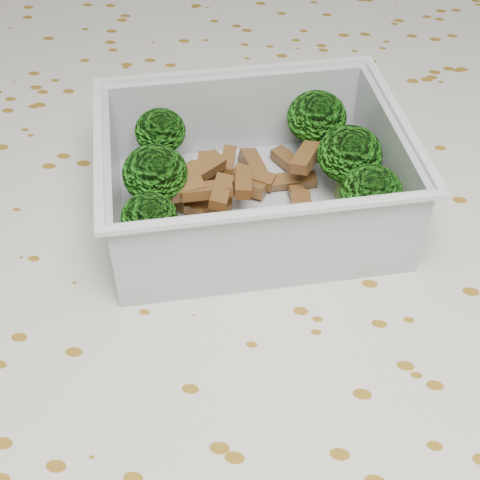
# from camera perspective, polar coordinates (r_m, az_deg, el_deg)

# --- Properties ---
(dining_table) EXTENTS (1.40, 0.90, 0.75)m
(dining_table) POSITION_cam_1_polar(r_m,az_deg,el_deg) (0.47, -0.34, -9.10)
(dining_table) COLOR brown
(dining_table) RESTS_ON ground
(tablecloth) EXTENTS (1.46, 0.96, 0.19)m
(tablecloth) POSITION_cam_1_polar(r_m,az_deg,el_deg) (0.43, -0.37, -5.18)
(tablecloth) COLOR silver
(tablecloth) RESTS_ON dining_table
(lunch_container) EXTENTS (0.22, 0.19, 0.06)m
(lunch_container) POSITION_cam_1_polar(r_m,az_deg,el_deg) (0.42, 1.09, 4.61)
(lunch_container) COLOR silver
(lunch_container) RESTS_ON tablecloth
(broccoli_florets) EXTENTS (0.17, 0.15, 0.05)m
(broccoli_florets) POSITION_cam_1_polar(r_m,az_deg,el_deg) (0.41, 2.10, 6.73)
(broccoli_florets) COLOR #608C3F
(broccoli_florets) RESTS_ON lunch_container
(meat_pile) EXTENTS (0.10, 0.09, 0.03)m
(meat_pile) POSITION_cam_1_polar(r_m,az_deg,el_deg) (0.43, -0.39, 5.12)
(meat_pile) COLOR brown
(meat_pile) RESTS_ON lunch_container
(sausage) EXTENTS (0.15, 0.08, 0.02)m
(sausage) POSITION_cam_1_polar(r_m,az_deg,el_deg) (0.39, 2.67, 0.28)
(sausage) COLOR #CF651C
(sausage) RESTS_ON lunch_container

